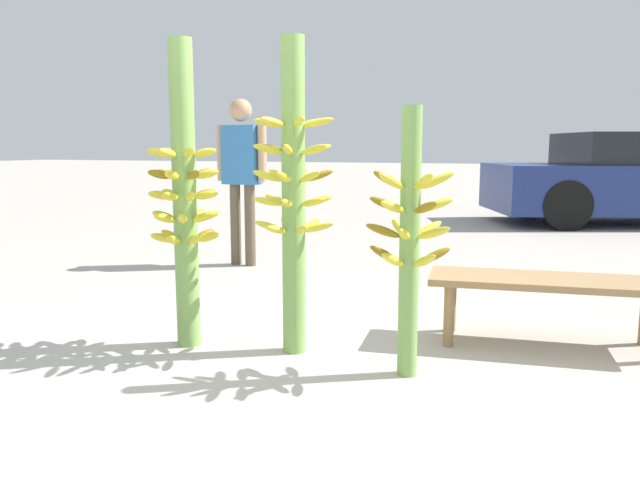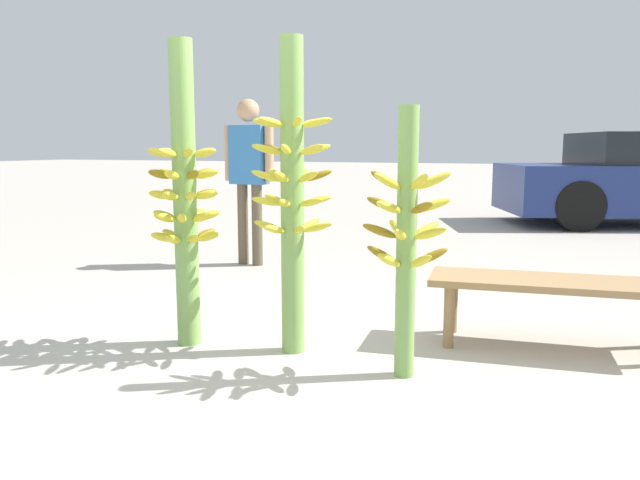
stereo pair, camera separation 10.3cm
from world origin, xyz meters
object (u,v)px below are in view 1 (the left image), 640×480
banana_stalk_right (410,236)px  parked_car (633,179)px  vendor_person (242,165)px  banana_stalk_center (293,194)px  banana_stalk_left (185,196)px  market_bench (549,287)px

banana_stalk_right → parked_car: size_ratio=0.30×
vendor_person → banana_stalk_center: bearing=127.8°
banana_stalk_left → banana_stalk_right: 1.32m
banana_stalk_center → parked_car: (2.49, 7.24, -0.23)m
banana_stalk_left → vendor_person: size_ratio=1.09×
banana_stalk_center → vendor_person: bearing=123.3°
banana_stalk_left → vendor_person: 2.49m
banana_stalk_right → vendor_person: vendor_person is taller
banana_stalk_center → vendor_person: banana_stalk_center is taller
market_bench → parked_car: size_ratio=0.31×
banana_stalk_left → market_bench: (1.97, 0.70, -0.53)m
banana_stalk_right → market_bench: 1.06m
banana_stalk_left → banana_stalk_center: (0.63, 0.10, 0.02)m
banana_stalk_right → parked_car: 7.61m
banana_stalk_left → parked_car: size_ratio=0.39×
banana_stalk_left → parked_car: 7.98m
market_bench → parked_car: 6.75m
vendor_person → parked_car: (3.96, 5.01, -0.30)m
banana_stalk_right → parked_car: (1.82, 7.39, -0.05)m
banana_stalk_center → banana_stalk_left: bearing=-170.9°
vendor_person → banana_stalk_right: bearing=136.6°
banana_stalk_right → parked_car: bearing=76.2°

